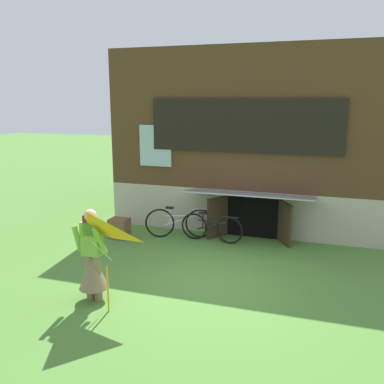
{
  "coord_description": "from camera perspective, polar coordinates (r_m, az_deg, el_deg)",
  "views": [
    {
      "loc": [
        2.08,
        -7.43,
        3.49
      ],
      "look_at": [
        -0.58,
        0.64,
        1.62
      ],
      "focal_mm": 39.37,
      "sensor_mm": 36.0,
      "label": 1
    }
  ],
  "objects": [
    {
      "name": "wooden_crate",
      "position": [
        11.01,
        -9.8,
        -4.87
      ],
      "size": [
        0.47,
        0.4,
        0.51
      ],
      "primitive_type": "cube",
      "color": "brown",
      "rests_on": "ground_plane"
    },
    {
      "name": "bicycle_silver",
      "position": [
        10.85,
        -1.67,
        -4.17
      ],
      "size": [
        1.73,
        0.56,
        0.82
      ],
      "rotation": [
        0.0,
        0.0,
        0.29
      ],
      "color": "black",
      "rests_on": "ground_plane"
    },
    {
      "name": "ground_plane",
      "position": [
        8.47,
        2.43,
        -11.96
      ],
      "size": [
        60.0,
        60.0,
        0.0
      ],
      "primitive_type": "plane",
      "color": "#4C7F33"
    },
    {
      "name": "log_house",
      "position": [
        12.98,
        9.05,
        7.47
      ],
      "size": [
        7.42,
        5.81,
        4.82
      ],
      "color": "#ADA393",
      "rests_on": "ground_plane"
    },
    {
      "name": "bicycle_black",
      "position": [
        10.57,
        2.65,
        -4.84
      ],
      "size": [
        1.62,
        0.13,
        0.74
      ],
      "rotation": [
        0.0,
        0.0,
        -0.06
      ],
      "color": "black",
      "rests_on": "ground_plane"
    },
    {
      "name": "kite",
      "position": [
        6.87,
        -13.95,
        -6.07
      ],
      "size": [
        1.06,
        1.03,
        1.68
      ],
      "color": "orange",
      "rests_on": "ground_plane"
    },
    {
      "name": "person",
      "position": [
        7.66,
        -13.31,
        -9.29
      ],
      "size": [
        0.61,
        0.53,
        1.67
      ],
      "rotation": [
        0.0,
        0.0,
        0.04
      ],
      "color": "#7F6B51",
      "rests_on": "ground_plane"
    }
  ]
}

